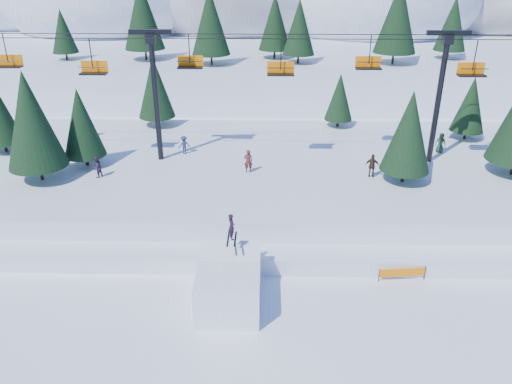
{
  "coord_description": "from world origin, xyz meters",
  "views": [
    {
      "loc": [
        -0.2,
        -20.29,
        17.58
      ],
      "look_at": [
        -0.84,
        6.0,
        5.2
      ],
      "focal_mm": 35.0,
      "sensor_mm": 36.0,
      "label": 1
    }
  ],
  "objects_px": {
    "chairlift": "(279,77)",
    "banner_near": "(402,273)",
    "jump_kicker": "(229,286)",
    "banner_far": "(409,259)"
  },
  "relations": [
    {
      "from": "chairlift",
      "to": "banner_far",
      "type": "xyz_separation_m",
      "value": [
        8.09,
        -11.8,
        -8.78
      ]
    },
    {
      "from": "chairlift",
      "to": "banner_near",
      "type": "xyz_separation_m",
      "value": [
        7.3,
        -13.27,
        -8.78
      ]
    },
    {
      "from": "banner_near",
      "to": "banner_far",
      "type": "distance_m",
      "value": 1.67
    },
    {
      "from": "chairlift",
      "to": "banner_far",
      "type": "bearing_deg",
      "value": -55.55
    },
    {
      "from": "banner_far",
      "to": "jump_kicker",
      "type": "bearing_deg",
      "value": -159.96
    },
    {
      "from": "chairlift",
      "to": "jump_kicker",
      "type": "bearing_deg",
      "value": -100.29
    },
    {
      "from": "chairlift",
      "to": "banner_near",
      "type": "distance_m",
      "value": 17.51
    },
    {
      "from": "jump_kicker",
      "to": "banner_far",
      "type": "relative_size",
      "value": 1.79
    },
    {
      "from": "chairlift",
      "to": "banner_near",
      "type": "bearing_deg",
      "value": -61.17
    },
    {
      "from": "banner_near",
      "to": "banner_far",
      "type": "bearing_deg",
      "value": 61.76
    }
  ]
}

